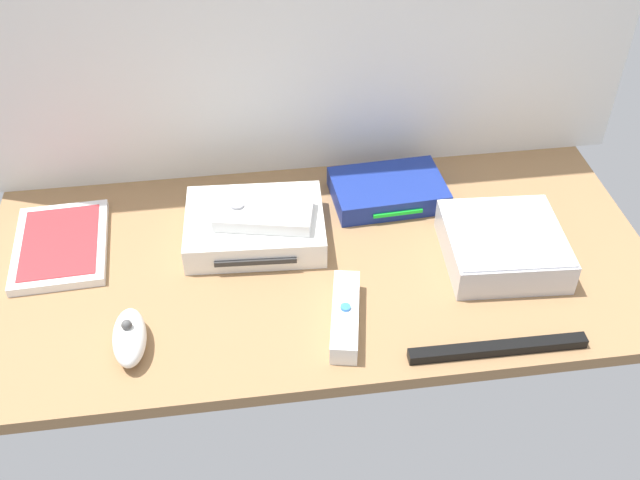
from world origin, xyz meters
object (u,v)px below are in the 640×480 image
game_case (61,245)px  sensor_bar (498,348)px  remote_wand (345,316)px  remote_nunchuk (130,337)px  game_console (255,226)px  mini_computer (503,245)px  remote_classic_pad (264,213)px  network_router (388,190)px

game_case → sensor_bar: size_ratio=0.82×
remote_wand → remote_nunchuk: bearing=-168.1°
game_console → sensor_bar: size_ratio=0.91×
game_case → mini_computer: bearing=-12.3°
remote_wand → sensor_bar: (19.09, -7.77, -0.81)cm
mini_computer → remote_classic_pad: 35.93cm
remote_nunchuk → remote_classic_pad: remote_classic_pad is taller
game_case → sensor_bar: game_case is taller
mini_computer → sensor_bar: 18.99cm
game_console → remote_wand: bearing=-58.1°
remote_wand → network_router: bearing=78.0°
mini_computer → game_case: size_ratio=0.92×
remote_classic_pad → network_router: bearing=33.0°
mini_computer → remote_nunchuk: 55.10cm
network_router → remote_classic_pad: size_ratio=1.18×
mini_computer → sensor_bar: size_ratio=0.75×
mini_computer → network_router: bearing=129.7°
remote_nunchuk → remote_classic_pad: bearing=43.3°
game_case → sensor_bar: (59.44, -29.02, -0.06)cm
network_router → sensor_bar: bearing=-80.8°
remote_nunchuk → sensor_bar: size_ratio=0.42×
sensor_bar → remote_nunchuk: bearing=172.0°
mini_computer → game_case: mini_computer is taller
mini_computer → sensor_bar: bearing=-109.4°
game_console → sensor_bar: bearing=-39.4°
remote_wand → remote_nunchuk: (-28.74, -0.39, 0.53)cm
network_router → remote_nunchuk: size_ratio=1.84×
game_console → remote_nunchuk: size_ratio=2.17×
game_console → mini_computer: bearing=-11.9°
network_router → sensor_bar: 35.40cm
remote_wand → remote_classic_pad: remote_classic_pad is taller
mini_computer → sensor_bar: mini_computer is taller
remote_wand → sensor_bar: remote_wand is taller
game_case → remote_wand: (40.35, -21.25, 0.75)cm
network_router → remote_classic_pad: bearing=-162.7°
game_console → game_case: size_ratio=1.12×
game_console → remote_wand: (10.80, -19.96, -0.69)cm
remote_classic_pad → game_console: bearing=159.7°
game_console → remote_wand: game_console is taller
game_console → remote_classic_pad: remote_classic_pad is taller
game_console → mini_computer: size_ratio=1.22×
game_console → remote_wand: size_ratio=1.44×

